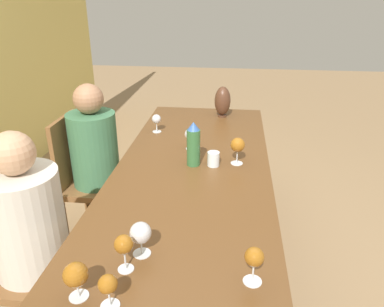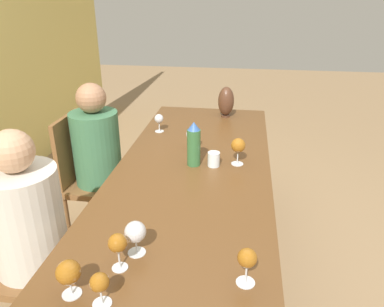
{
  "view_description": "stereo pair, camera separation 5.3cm",
  "coord_description": "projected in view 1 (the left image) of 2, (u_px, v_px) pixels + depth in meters",
  "views": [
    {
      "loc": [
        -1.8,
        -0.22,
        1.71
      ],
      "look_at": [
        0.08,
        0.0,
        0.87
      ],
      "focal_mm": 35.0,
      "sensor_mm": 36.0,
      "label": 1
    },
    {
      "loc": [
        -1.79,
        -0.27,
        1.71
      ],
      "look_at": [
        0.08,
        0.0,
        0.87
      ],
      "focal_mm": 35.0,
      "sensor_mm": 36.0,
      "label": 2
    }
  ],
  "objects": [
    {
      "name": "wine_glass_7",
      "position": [
        254.0,
        258.0,
        1.26
      ],
      "size": [
        0.07,
        0.07,
        0.14
      ],
      "color": "silver",
      "rests_on": "dining_table"
    },
    {
      "name": "water_tumbler",
      "position": [
        213.0,
        159.0,
        2.14
      ],
      "size": [
        0.07,
        0.07,
        0.08
      ],
      "color": "silver",
      "rests_on": "dining_table"
    },
    {
      "name": "wine_glass_3",
      "position": [
        191.0,
        135.0,
        2.33
      ],
      "size": [
        0.08,
        0.08,
        0.14
      ],
      "color": "silver",
      "rests_on": "dining_table"
    },
    {
      "name": "wine_glass_5",
      "position": [
        124.0,
        245.0,
        1.31
      ],
      "size": [
        0.07,
        0.07,
        0.15
      ],
      "color": "silver",
      "rests_on": "dining_table"
    },
    {
      "name": "chair_far",
      "position": [
        87.0,
        177.0,
        2.62
      ],
      "size": [
        0.44,
        0.44,
        0.93
      ],
      "color": "brown",
      "rests_on": "ground_plane"
    },
    {
      "name": "dining_table",
      "position": [
        190.0,
        188.0,
        2.06
      ],
      "size": [
        2.51,
        0.87,
        0.77
      ],
      "color": "brown",
      "rests_on": "ground_plane"
    },
    {
      "name": "chair_near",
      "position": [
        21.0,
        259.0,
        1.83
      ],
      "size": [
        0.44,
        0.44,
        0.93
      ],
      "color": "brown",
      "rests_on": "ground_plane"
    },
    {
      "name": "person_near",
      "position": [
        33.0,
        239.0,
        1.77
      ],
      "size": [
        0.35,
        0.35,
        1.16
      ],
      "color": "#2D2D38",
      "rests_on": "ground_plane"
    },
    {
      "name": "vase",
      "position": [
        223.0,
        101.0,
        2.92
      ],
      "size": [
        0.12,
        0.12,
        0.24
      ],
      "color": "#4C2D1E",
      "rests_on": "dining_table"
    },
    {
      "name": "wine_glass_1",
      "position": [
        76.0,
        275.0,
        1.2
      ],
      "size": [
        0.08,
        0.08,
        0.13
      ],
      "color": "silver",
      "rests_on": "dining_table"
    },
    {
      "name": "wine_glass_0",
      "position": [
        238.0,
        145.0,
        2.13
      ],
      "size": [
        0.08,
        0.08,
        0.16
      ],
      "color": "silver",
      "rests_on": "dining_table"
    },
    {
      "name": "wine_glass_2",
      "position": [
        156.0,
        120.0,
        2.62
      ],
      "size": [
        0.06,
        0.06,
        0.13
      ],
      "color": "silver",
      "rests_on": "dining_table"
    },
    {
      "name": "ground_plane",
      "position": [
        191.0,
        285.0,
        2.35
      ],
      "size": [
        14.0,
        14.0,
        0.0
      ],
      "primitive_type": "plane",
      "color": "#937551"
    },
    {
      "name": "person_far",
      "position": [
        97.0,
        161.0,
        2.56
      ],
      "size": [
        0.32,
        0.32,
        1.16
      ],
      "color": "#2D2D38",
      "rests_on": "ground_plane"
    },
    {
      "name": "wine_glass_6",
      "position": [
        108.0,
        285.0,
        1.17
      ],
      "size": [
        0.06,
        0.06,
        0.12
      ],
      "color": "silver",
      "rests_on": "dining_table"
    },
    {
      "name": "water_bottle",
      "position": [
        193.0,
        144.0,
        2.11
      ],
      "size": [
        0.08,
        0.08,
        0.26
      ],
      "color": "#336638",
      "rests_on": "dining_table"
    },
    {
      "name": "wine_glass_4",
      "position": [
        141.0,
        233.0,
        1.4
      ],
      "size": [
        0.08,
        0.08,
        0.14
      ],
      "color": "silver",
      "rests_on": "dining_table"
    }
  ]
}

